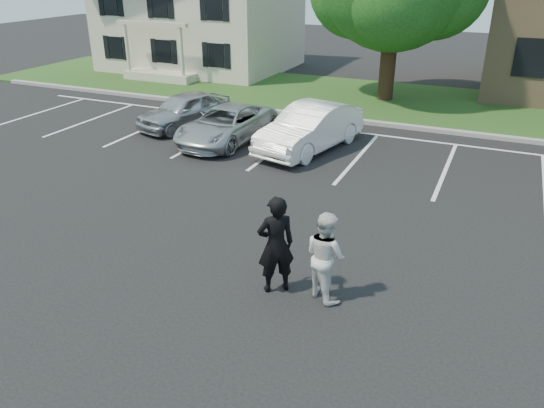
# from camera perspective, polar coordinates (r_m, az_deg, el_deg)

# --- Properties ---
(ground_plane) EXTENTS (90.00, 90.00, 0.00)m
(ground_plane) POSITION_cam_1_polar(r_m,az_deg,el_deg) (10.98, -2.14, -7.95)
(ground_plane) COLOR black
(ground_plane) RESTS_ON ground
(curb) EXTENTS (40.00, 0.30, 0.15)m
(curb) POSITION_cam_1_polar(r_m,az_deg,el_deg) (21.50, 12.14, 8.39)
(curb) COLOR gray
(curb) RESTS_ON ground
(grass_strip) EXTENTS (44.00, 8.00, 0.08)m
(grass_strip) POSITION_cam_1_polar(r_m,az_deg,el_deg) (25.31, 14.19, 10.55)
(grass_strip) COLOR #2A4F1E
(grass_strip) RESTS_ON ground
(stall_lines) EXTENTS (34.00, 5.36, 0.01)m
(stall_lines) POSITION_cam_1_polar(r_m,az_deg,el_deg) (18.41, 14.25, 5.21)
(stall_lines) COLOR silver
(stall_lines) RESTS_ON ground
(house) EXTENTS (10.30, 9.22, 7.60)m
(house) POSITION_cam_1_polar(r_m,az_deg,el_deg) (33.10, -7.73, 20.90)
(house) COLOR #BEB19A
(house) RESTS_ON ground
(man_black_suit) EXTENTS (0.87, 0.83, 2.00)m
(man_black_suit) POSITION_cam_1_polar(r_m,az_deg,el_deg) (10.11, 0.41, -4.41)
(man_black_suit) COLOR black
(man_black_suit) RESTS_ON ground
(man_white_shirt) EXTENTS (1.09, 1.04, 1.78)m
(man_white_shirt) POSITION_cam_1_polar(r_m,az_deg,el_deg) (10.02, 5.77, -5.55)
(man_white_shirt) COLOR silver
(man_white_shirt) RESTS_ON ground
(car_silver_west) EXTENTS (2.70, 4.23, 1.34)m
(car_silver_west) POSITION_cam_1_polar(r_m,az_deg,el_deg) (21.04, -9.38, 9.95)
(car_silver_west) COLOR #B4B4B9
(car_silver_west) RESTS_ON ground
(car_silver_minivan) EXTENTS (2.40, 4.63, 1.25)m
(car_silver_minivan) POSITION_cam_1_polar(r_m,az_deg,el_deg) (19.07, -4.92, 8.50)
(car_silver_minivan) COLOR #B4B7BC
(car_silver_minivan) RESTS_ON ground
(car_white_sedan) EXTENTS (2.63, 4.88, 1.53)m
(car_white_sedan) POSITION_cam_1_polar(r_m,az_deg,el_deg) (18.16, 4.12, 8.16)
(car_white_sedan) COLOR white
(car_white_sedan) RESTS_ON ground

